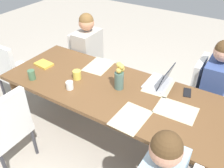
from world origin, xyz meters
TOP-DOWN VIEW (x-y plane):
  - ground_plane at (0.00, 0.00)m, footprint 10.00×10.00m
  - dining_table at (0.00, 0.00)m, footprint 2.34×0.91m
  - chair_near_left_far at (0.88, -0.74)m, footprint 0.44×0.44m
  - person_near_left_far at (0.81, -0.68)m, footprint 0.36×0.40m
  - chair_near_right_near at (-0.78, -0.80)m, footprint 0.44×0.44m
  - person_near_right_near at (-0.86, -0.74)m, footprint 0.36×0.40m
  - chair_far_right_mid at (0.73, 0.80)m, footprint 0.44×0.44m
  - chair_head_right_right_far at (1.53, 0.04)m, footprint 0.44×0.44m
  - flower_vase at (-0.06, -0.04)m, footprint 0.10×0.11m
  - placemat_head_left_left_near at (-0.67, -0.01)m, footprint 0.37×0.27m
  - placemat_far_left_mid at (-0.37, 0.29)m, footprint 0.27×0.37m
  - placemat_near_left_far at (0.36, -0.29)m, footprint 0.29×0.38m
  - placemat_near_right_near at (-0.38, -0.29)m, footprint 0.28×0.38m
  - laptop_near_right_near at (-0.38, -0.31)m, footprint 0.22×0.32m
  - coffee_mug_near_left at (0.81, 0.31)m, footprint 0.07×0.07m
  - coffee_mug_near_right at (0.35, 0.23)m, footprint 0.07×0.07m
  - coffee_mug_centre_left at (0.41, 0.05)m, footprint 0.09×0.09m
  - book_red_cover at (0.92, 0.03)m, footprint 0.21×0.16m
  - phone_black at (-0.67, -0.32)m, footprint 0.11×0.16m

SIDE VIEW (x-z plane):
  - ground_plane at x=0.00m, z-range 0.00..0.00m
  - chair_near_left_far at x=0.88m, z-range 0.05..0.95m
  - chair_near_right_near at x=-0.78m, z-range 0.05..0.95m
  - chair_far_right_mid at x=0.73m, z-range 0.05..0.95m
  - chair_head_right_right_far at x=1.53m, z-range 0.05..0.95m
  - person_near_left_far at x=0.81m, z-range -0.07..1.12m
  - person_near_right_near at x=-0.86m, z-range -0.07..1.12m
  - dining_table at x=0.00m, z-range 0.30..1.06m
  - placemat_head_left_left_near at x=-0.67m, z-range 0.76..0.76m
  - placemat_far_left_mid at x=-0.37m, z-range 0.76..0.76m
  - placemat_near_left_far at x=0.36m, z-range 0.76..0.76m
  - placemat_near_right_near at x=-0.38m, z-range 0.76..0.76m
  - phone_black at x=-0.67m, z-range 0.76..0.76m
  - book_red_cover at x=0.92m, z-range 0.76..0.78m
  - coffee_mug_near_right at x=0.35m, z-range 0.76..0.84m
  - laptop_near_right_near at x=-0.38m, z-range 0.70..0.90m
  - coffee_mug_centre_left at x=0.41m, z-range 0.76..0.85m
  - coffee_mug_near_left at x=0.81m, z-range 0.76..0.86m
  - flower_vase at x=-0.06m, z-range 0.74..1.04m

